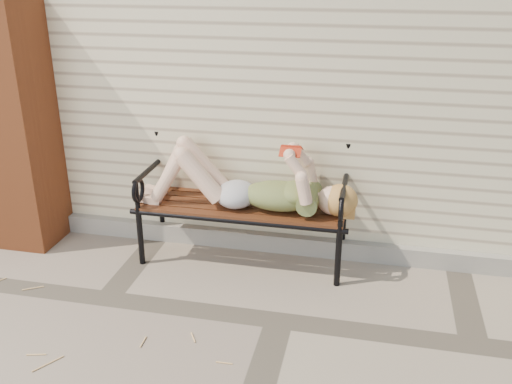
# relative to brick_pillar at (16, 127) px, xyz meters

# --- Properties ---
(ground) EXTENTS (80.00, 80.00, 0.00)m
(ground) POSITION_rel_brick_pillar_xyz_m (2.30, -0.75, -1.00)
(ground) COLOR gray
(ground) RESTS_ON ground
(house_wall) EXTENTS (8.00, 4.00, 3.00)m
(house_wall) POSITION_rel_brick_pillar_xyz_m (2.30, 2.25, 0.50)
(house_wall) COLOR beige
(house_wall) RESTS_ON ground
(foundation_strip) EXTENTS (8.00, 0.10, 0.15)m
(foundation_strip) POSITION_rel_brick_pillar_xyz_m (2.30, 0.22, -0.93)
(foundation_strip) COLOR gray
(foundation_strip) RESTS_ON ground
(brick_pillar) EXTENTS (0.50, 0.50, 2.00)m
(brick_pillar) POSITION_rel_brick_pillar_xyz_m (0.00, 0.00, 0.00)
(brick_pillar) COLOR #974722
(brick_pillar) RESTS_ON ground
(garden_bench) EXTENTS (1.75, 0.70, 1.13)m
(garden_bench) POSITION_rel_brick_pillar_xyz_m (1.87, 0.13, -0.36)
(garden_bench) COLOR black
(garden_bench) RESTS_ON ground
(reading_woman) EXTENTS (1.65, 0.38, 0.52)m
(reading_woman) POSITION_rel_brick_pillar_xyz_m (1.88, -0.01, -0.33)
(reading_woman) COLOR #092E3F
(reading_woman) RESTS_ON ground
(straw_scatter) EXTENTS (2.69, 1.67, 0.01)m
(straw_scatter) POSITION_rel_brick_pillar_xyz_m (1.09, -1.53, -0.99)
(straw_scatter) COLOR #DFB06C
(straw_scatter) RESTS_ON ground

